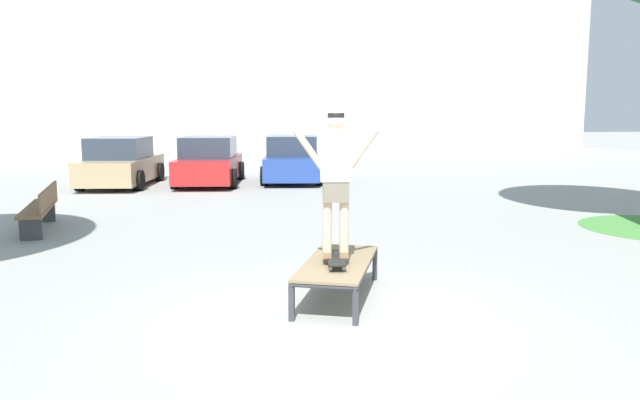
# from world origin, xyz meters

# --- Properties ---
(ground_plane) EXTENTS (120.00, 120.00, 0.00)m
(ground_plane) POSITION_xyz_m (0.00, 0.00, 0.00)
(ground_plane) COLOR #999993
(building_facade) EXTENTS (42.76, 4.00, 11.91)m
(building_facade) POSITION_xyz_m (-0.28, 32.03, 5.95)
(building_facade) COLOR silver
(building_facade) RESTS_ON ground
(skate_box) EXTENTS (1.36, 2.05, 0.46)m
(skate_box) POSITION_xyz_m (0.20, 0.85, 0.41)
(skate_box) COLOR #38383D
(skate_box) RESTS_ON ground
(skateboard) EXTENTS (0.28, 0.82, 0.09)m
(skateboard) POSITION_xyz_m (0.14, 0.69, 0.54)
(skateboard) COLOR black
(skateboard) RESTS_ON skate_box
(skater) EXTENTS (1.00, 0.31, 1.69)m
(skater) POSITION_xyz_m (0.14, 0.69, 1.53)
(skater) COLOR beige
(skater) RESTS_ON skateboard
(car_tan) EXTENTS (2.27, 4.37, 1.50)m
(car_tan) POSITION_xyz_m (-4.39, 13.32, 0.69)
(car_tan) COLOR tan
(car_tan) RESTS_ON ground
(car_red) EXTENTS (2.25, 4.36, 1.50)m
(car_red) POSITION_xyz_m (-1.71, 13.38, 0.69)
(car_red) COLOR red
(car_red) RESTS_ON ground
(car_blue) EXTENTS (2.29, 4.37, 1.50)m
(car_blue) POSITION_xyz_m (0.96, 13.83, 0.69)
(car_blue) COLOR #28479E
(car_blue) RESTS_ON ground
(park_bench) EXTENTS (0.78, 2.44, 0.83)m
(park_bench) POSITION_xyz_m (-4.67, 6.01, 0.45)
(park_bench) COLOR brown
(park_bench) RESTS_ON ground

